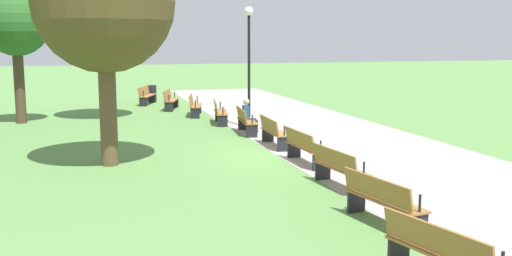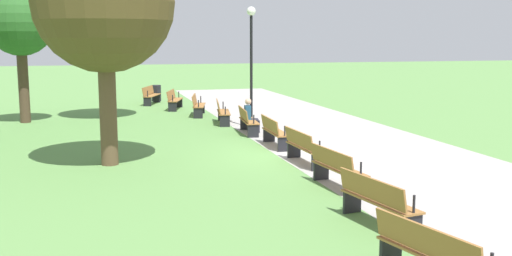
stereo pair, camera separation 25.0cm
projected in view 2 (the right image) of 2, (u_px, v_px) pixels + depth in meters
The scene contains 17 objects.
ground_plane at pixel (290, 155), 16.63m from camera, with size 120.00×120.00×0.00m, color #5B8C47.
path_paving at pixel (369, 150), 17.26m from camera, with size 43.25×5.66×0.01m, color #A39E99.
bench_0 at pixel (151, 95), 29.26m from camera, with size 1.89×1.09×0.89m.
bench_1 at pixel (174, 99), 27.13m from camera, with size 1.89×0.99×0.89m.
bench_2 at pixel (198, 105), 24.90m from camera, with size 1.90×0.88×0.89m.
bench_3 at pixel (222, 111), 22.59m from camera, with size 1.89×0.77×0.89m.
bench_4 at pixel (247, 120), 20.22m from camera, with size 1.87×0.65×0.89m.
bench_5 at pixel (274, 131), 17.78m from camera, with size 1.85×0.53×0.89m.
bench_6 at pixel (303, 146), 15.29m from camera, with size 1.85×0.53×0.89m.
bench_7 at pixel (337, 168), 12.77m from camera, with size 1.87×0.65×0.89m.
bench_8 at pixel (377, 200), 10.21m from camera, with size 1.89×0.77×0.89m.
bench_9 at pixel (432, 254), 7.64m from camera, with size 1.90×0.88×0.89m.
person_seated at pixel (250, 115), 20.42m from camera, with size 0.36×0.54×1.20m.
tree_0 at pixel (104, 3), 14.68m from camera, with size 3.55×3.55×5.93m.
tree_1 at pixel (20, 25), 22.40m from camera, with size 2.51×2.51×5.09m.
lamp_post at pixel (251, 45), 21.19m from camera, with size 0.32×0.32×4.38m.
trash_bin at pixel (156, 93), 30.76m from camera, with size 0.50×0.50×0.84m, color black.
Camera 2 is at (15.50, -5.24, 3.25)m, focal length 41.30 mm.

